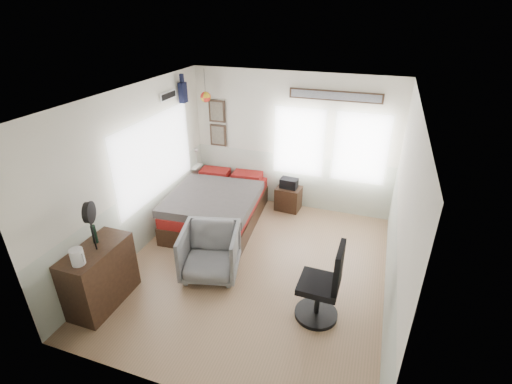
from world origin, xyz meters
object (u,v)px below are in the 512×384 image
nightstand (288,198)px  bed (217,206)px  dresser (100,276)px  armchair (210,252)px  task_chair (323,289)px

nightstand → bed: bearing=-137.4°
bed → dresser: dresser is taller
dresser → armchair: size_ratio=1.16×
nightstand → task_chair: 2.97m
dresser → bed: bearing=76.3°
bed → task_chair: (2.32, -1.80, 0.13)m
dresser → task_chair: 3.02m
dresser → task_chair: bearing=13.4°
nightstand → task_chair: size_ratio=0.42×
bed → armchair: 1.55m
dresser → nightstand: (1.77, 3.42, -0.21)m
dresser → armchair: (1.15, 1.05, -0.06)m
armchair → task_chair: bearing=-25.1°
armchair → nightstand: bearing=61.4°
armchair → task_chair: task_chair is taller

